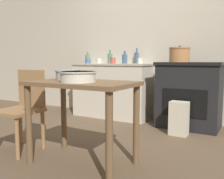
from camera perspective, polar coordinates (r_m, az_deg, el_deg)
name	(u,v)px	position (r m, az deg, el deg)	size (l,w,h in m)	color
ground_plane	(92,145)	(2.80, -4.51, -12.44)	(14.00, 14.00, 0.00)	brown
wall_back	(149,38)	(4.07, 8.37, 11.63)	(8.00, 0.07, 2.55)	beige
counter_cabinet	(112,90)	(4.06, 0.02, -0.16)	(1.28, 0.51, 0.87)	beige
stove	(189,95)	(3.57, 17.25, -1.18)	(0.84, 0.58, 0.89)	black
work_table	(82,97)	(2.18, -6.90, -1.74)	(0.93, 0.56, 0.74)	brown
chair	(23,107)	(2.71, -19.61, -3.79)	(0.41, 0.41, 0.82)	#997047
flour_sack	(179,118)	(3.19, 15.05, -6.40)	(0.22, 0.15, 0.42)	beige
stock_pot	(179,55)	(3.54, 15.16, 7.68)	(0.28, 0.28, 0.22)	#B77A47
mixing_bowl_large	(78,76)	(2.09, -7.78, 3.05)	(0.31, 0.31, 0.09)	silver
mixing_bowl_small	(67,74)	(2.40, -10.14, 3.46)	(0.24, 0.24, 0.09)	#93A8B2
bottle_far_left	(88,59)	(4.34, -5.61, 6.99)	(0.07, 0.07, 0.20)	#517F5B
bottle_left	(125,59)	(3.94, 2.91, 7.05)	(0.08, 0.08, 0.20)	#3D5675
bottle_mid_left	(137,58)	(4.02, 5.67, 7.27)	(0.06, 0.06, 0.24)	#3D5675
bottle_center_left	(110,58)	(4.11, -0.44, 7.17)	(0.08, 0.08, 0.22)	#517F5B
cup_center	(88,61)	(4.07, -5.52, 6.48)	(0.09, 0.09, 0.08)	#4C6B99
cup_center_right	(113,61)	(3.88, 0.22, 6.63)	(0.08, 0.08, 0.09)	#B74C42
cup_mid_right	(140,61)	(3.78, 6.43, 6.53)	(0.08, 0.08, 0.08)	silver
cup_right	(99,61)	(4.11, -2.95, 6.54)	(0.09, 0.09, 0.08)	silver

